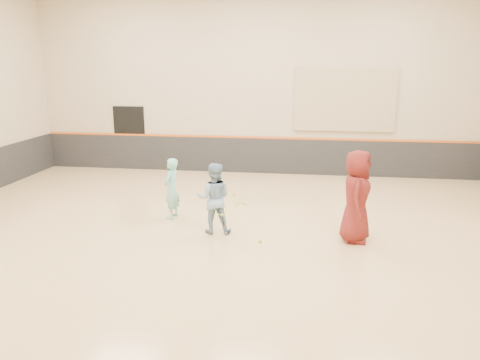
# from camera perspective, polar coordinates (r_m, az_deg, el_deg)

# --- Properties ---
(room) EXTENTS (15.04, 12.04, 6.22)m
(room) POSITION_cam_1_polar(r_m,az_deg,el_deg) (10.07, -1.48, -2.37)
(room) COLOR tan
(room) RESTS_ON ground
(wainscot_back) EXTENTS (14.90, 0.04, 1.20)m
(wainscot_back) POSITION_cam_1_polar(r_m,az_deg,el_deg) (15.87, 2.15, 2.99)
(wainscot_back) COLOR #232326
(wainscot_back) RESTS_ON floor
(accent_stripe) EXTENTS (14.90, 0.03, 0.06)m
(accent_stripe) POSITION_cam_1_polar(r_m,az_deg,el_deg) (15.75, 2.16, 5.19)
(accent_stripe) COLOR #D85914
(accent_stripe) RESTS_ON wall_back
(acoustic_panel) EXTENTS (3.20, 0.08, 2.00)m
(acoustic_panel) POSITION_cam_1_polar(r_m,az_deg,el_deg) (15.55, 12.67, 9.50)
(acoustic_panel) COLOR tan
(acoustic_panel) RESTS_ON wall_back
(doorway) EXTENTS (1.10, 0.05, 2.20)m
(doorway) POSITION_cam_1_polar(r_m,az_deg,el_deg) (16.86, -13.28, 5.01)
(doorway) COLOR black
(doorway) RESTS_ON floor
(girl) EXTENTS (0.42, 0.58, 1.47)m
(girl) POSITION_cam_1_polar(r_m,az_deg,el_deg) (11.33, -8.35, -1.03)
(girl) COLOR #7BD5CC
(girl) RESTS_ON floor
(instructor) EXTENTS (0.82, 0.67, 1.58)m
(instructor) POSITION_cam_1_polar(r_m,az_deg,el_deg) (10.25, -3.18, -2.23)
(instructor) COLOR #7FA3C4
(instructor) RESTS_ON floor
(young_man) EXTENTS (0.73, 1.02, 1.95)m
(young_man) POSITION_cam_1_polar(r_m,az_deg,el_deg) (10.00, 14.01, -1.95)
(young_man) COLOR maroon
(young_man) RESTS_ON floor
(held_racket) EXTENTS (0.39, 0.39, 0.48)m
(held_racket) POSITION_cam_1_polar(r_m,az_deg,el_deg) (10.13, -2.34, -3.62)
(held_racket) COLOR #AFD32E
(held_racket) RESTS_ON instructor
(spare_racket) EXTENTS (0.75, 0.75, 0.16)m
(spare_racket) POSITION_cam_1_polar(r_m,az_deg,el_deg) (12.33, 0.13, -2.79)
(spare_racket) COLOR gold
(spare_racket) RESTS_ON floor
(ball_under_racket) EXTENTS (0.07, 0.07, 0.07)m
(ball_under_racket) POSITION_cam_1_polar(r_m,az_deg,el_deg) (9.90, 2.49, -7.44)
(ball_under_racket) COLOR #C6D531
(ball_under_racket) RESTS_ON floor
(ball_in_hand) EXTENTS (0.07, 0.07, 0.07)m
(ball_in_hand) POSITION_cam_1_polar(r_m,az_deg,el_deg) (9.87, 15.10, -0.96)
(ball_in_hand) COLOR #B5D531
(ball_in_hand) RESTS_ON young_man
(ball_beside_spare) EXTENTS (0.07, 0.07, 0.07)m
(ball_beside_spare) POSITION_cam_1_polar(r_m,az_deg,el_deg) (13.23, -0.72, -1.82)
(ball_beside_spare) COLOR #B3C82E
(ball_beside_spare) RESTS_ON floor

